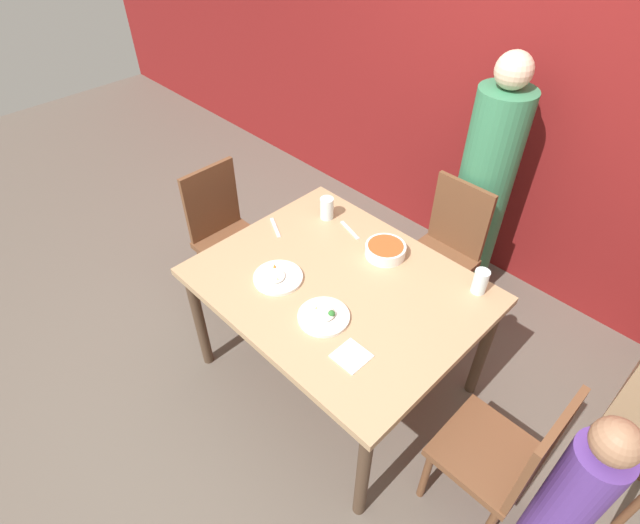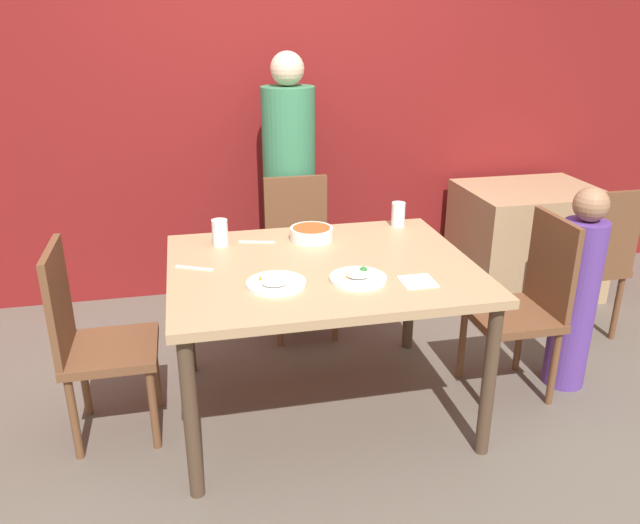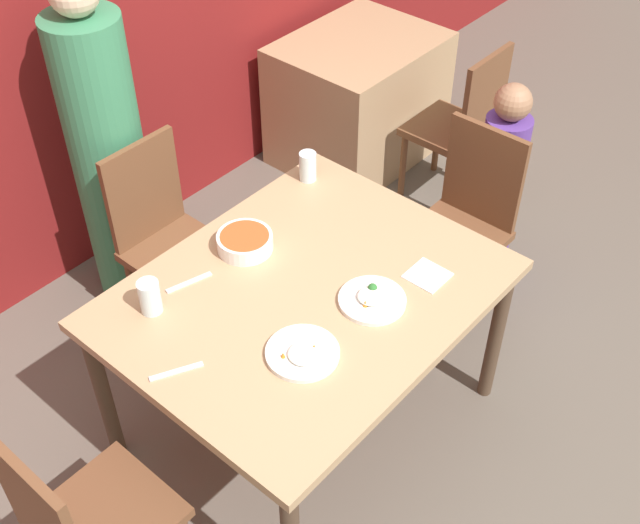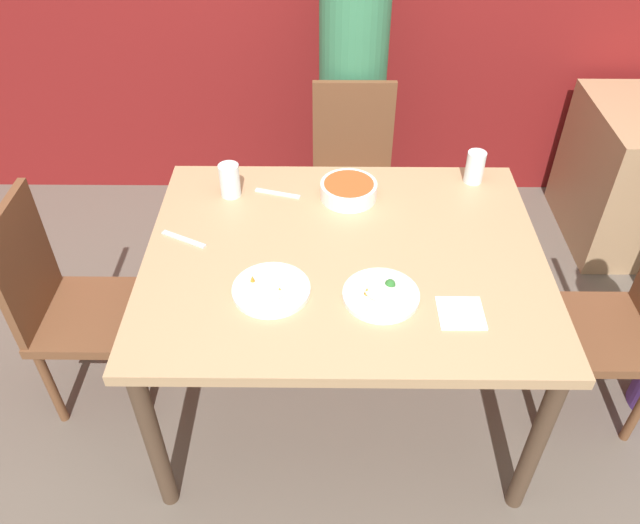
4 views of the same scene
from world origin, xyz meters
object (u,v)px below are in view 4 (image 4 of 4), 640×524
object	(u,v)px
chair_adult_spot	(352,177)
plate_rice_adult	(271,290)
glass_water_tall	(230,180)
chair_child_spot	(625,320)
bowl_curry	(349,190)
person_adult	(352,96)

from	to	relation	value
chair_adult_spot	plate_rice_adult	bearing A→B (deg)	-105.50
chair_adult_spot	glass_water_tall	size ratio (longest dim) A/B	7.08
chair_child_spot	plate_rice_adult	world-z (taller)	chair_child_spot
plate_rice_adult	chair_child_spot	bearing A→B (deg)	6.81
glass_water_tall	chair_child_spot	bearing A→B (deg)	-15.09
chair_child_spot	bowl_curry	size ratio (longest dim) A/B	4.31
plate_rice_adult	glass_water_tall	bearing A→B (deg)	109.25
bowl_curry	glass_water_tall	size ratio (longest dim) A/B	1.64
chair_child_spot	bowl_curry	xyz separation A→B (m)	(-1.00, 0.38, 0.30)
chair_adult_spot	plate_rice_adult	world-z (taller)	chair_adult_spot
plate_rice_adult	glass_water_tall	world-z (taller)	glass_water_tall
person_adult	plate_rice_adult	distance (m)	1.45
chair_child_spot	person_adult	xyz separation A→B (m)	(-0.96, 1.27, 0.26)
bowl_curry	plate_rice_adult	xyz separation A→B (m)	(-0.26, -0.53, -0.02)
chair_adult_spot	bowl_curry	size ratio (longest dim) A/B	4.31
chair_adult_spot	chair_child_spot	xyz separation A→B (m)	(0.96, -0.94, 0.00)
person_adult	plate_rice_adult	size ratio (longest dim) A/B	6.48
person_adult	glass_water_tall	distance (m)	1.01
chair_adult_spot	glass_water_tall	distance (m)	0.81
bowl_curry	plate_rice_adult	size ratio (longest dim) A/B	0.86
chair_child_spot	glass_water_tall	world-z (taller)	chair_child_spot
glass_water_tall	chair_adult_spot	bearing A→B (deg)	47.98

